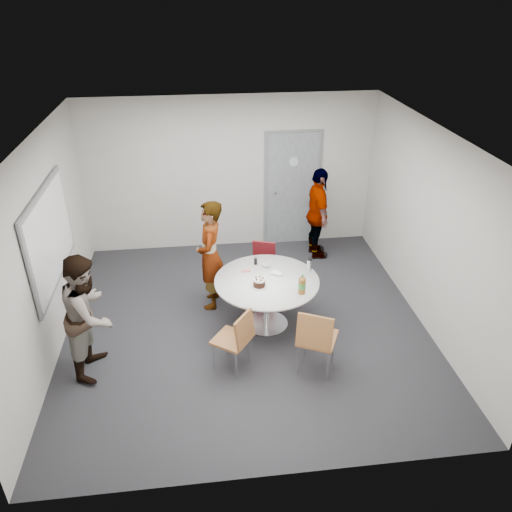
{
  "coord_description": "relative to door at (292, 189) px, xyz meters",
  "views": [
    {
      "loc": [
        -0.56,
        -5.71,
        4.31
      ],
      "look_at": [
        0.17,
        0.25,
        0.96
      ],
      "focal_mm": 35.0,
      "sensor_mm": 36.0,
      "label": 1
    }
  ],
  "objects": [
    {
      "name": "chair_near_left",
      "position": [
        -1.3,
        -3.39,
        -0.51
      ],
      "size": [
        0.58,
        0.57,
        0.84
      ],
      "rotation": [
        0.0,
        0.0,
        0.95
      ],
      "color": "brown",
      "rests_on": "floor"
    },
    {
      "name": "chair_far",
      "position": [
        -0.74,
        -1.56,
        -0.55
      ],
      "size": [
        0.48,
        0.5,
        0.78
      ],
      "rotation": [
        0.0,
        0.0,
        2.82
      ],
      "color": "maroon",
      "rests_on": "floor"
    },
    {
      "name": "wall_left",
      "position": [
        -3.6,
        -2.48,
        0.32
      ],
      "size": [
        0.0,
        5.0,
        5.0
      ],
      "primitive_type": "plane",
      "rotation": [
        1.57,
        0.0,
        1.57
      ],
      "color": "#B4B0AA",
      "rests_on": "floor"
    },
    {
      "name": "person_main",
      "position": [
        -1.55,
        -1.9,
        -0.2
      ],
      "size": [
        0.46,
        0.65,
        1.66
      ],
      "primitive_type": "imported",
      "rotation": [
        0.0,
        0.0,
        -1.69
      ],
      "color": "#A5C6EA",
      "rests_on": "floor"
    },
    {
      "name": "chair_near_right",
      "position": [
        -0.37,
        -3.59,
        -0.45
      ],
      "size": [
        0.6,
        0.63,
        0.94
      ],
      "rotation": [
        0.0,
        0.0,
        -0.45
      ],
      "color": "brown",
      "rests_on": "floor"
    },
    {
      "name": "person_left",
      "position": [
        -3.05,
        -3.12,
        -0.23
      ],
      "size": [
        0.7,
        0.85,
        1.6
      ],
      "primitive_type": "imported",
      "rotation": [
        0.0,
        0.0,
        1.44
      ],
      "color": "white",
      "rests_on": "floor"
    },
    {
      "name": "person_right",
      "position": [
        0.34,
        -0.61,
        -0.22
      ],
      "size": [
        0.41,
        0.95,
        1.61
      ],
      "primitive_type": "imported",
      "rotation": [
        0.0,
        0.0,
        1.59
      ],
      "color": "black",
      "rests_on": "floor"
    },
    {
      "name": "wall_right",
      "position": [
        1.4,
        -2.48,
        0.32
      ],
      "size": [
        0.0,
        5.0,
        5.0
      ],
      "primitive_type": "plane",
      "rotation": [
        1.57,
        0.0,
        -1.57
      ],
      "color": "#B4B0AA",
      "rests_on": "floor"
    },
    {
      "name": "table",
      "position": [
        -0.79,
        -2.53,
        -0.39
      ],
      "size": [
        1.42,
        1.42,
        1.03
      ],
      "color": "white",
      "rests_on": "floor"
    },
    {
      "name": "ceiling",
      "position": [
        -1.1,
        -2.48,
        1.67
      ],
      "size": [
        5.0,
        5.0,
        0.0
      ],
      "primitive_type": "plane",
      "rotation": [
        3.14,
        0.0,
        0.0
      ],
      "color": "silver",
      "rests_on": "wall_back"
    },
    {
      "name": "floor",
      "position": [
        -1.1,
        -2.48,
        -1.03
      ],
      "size": [
        5.0,
        5.0,
        0.0
      ],
      "primitive_type": "plane",
      "color": "#232327",
      "rests_on": "ground"
    },
    {
      "name": "wall_back",
      "position": [
        -1.1,
        0.02,
        0.32
      ],
      "size": [
        5.0,
        0.0,
        5.0
      ],
      "primitive_type": "plane",
      "rotation": [
        1.57,
        0.0,
        0.0
      ],
      "color": "#B4B0AA",
      "rests_on": "floor"
    },
    {
      "name": "wall_front",
      "position": [
        -1.1,
        -4.98,
        0.32
      ],
      "size": [
        5.0,
        0.0,
        5.0
      ],
      "primitive_type": "plane",
      "rotation": [
        -1.57,
        0.0,
        0.0
      ],
      "color": "#B4B0AA",
      "rests_on": "floor"
    },
    {
      "name": "whiteboard",
      "position": [
        -3.56,
        -2.28,
        0.42
      ],
      "size": [
        0.04,
        1.9,
        1.25
      ],
      "color": "slate",
      "rests_on": "wall_left"
    },
    {
      "name": "door",
      "position": [
        0.0,
        0.0,
        0.0
      ],
      "size": [
        1.02,
        0.17,
        2.12
      ],
      "color": "slate",
      "rests_on": "wall_back"
    }
  ]
}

